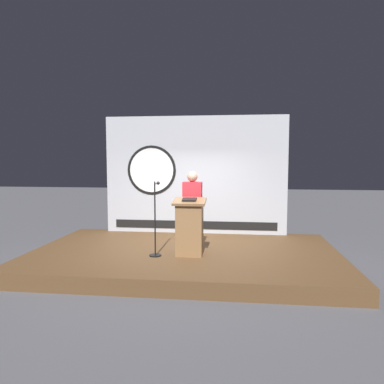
% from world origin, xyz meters
% --- Properties ---
extents(ground_plane, '(40.00, 40.00, 0.00)m').
position_xyz_m(ground_plane, '(0.00, 0.00, 0.00)').
color(ground_plane, '#4C4C51').
extents(stage_platform, '(6.40, 4.00, 0.30)m').
position_xyz_m(stage_platform, '(0.00, 0.00, 0.15)').
color(stage_platform, brown).
rests_on(stage_platform, ground).
extents(banner_display, '(4.69, 0.12, 3.02)m').
position_xyz_m(banner_display, '(-0.04, 1.85, 1.80)').
color(banner_display, '#B2B7C1').
rests_on(banner_display, stage_platform).
extents(podium, '(0.64, 0.50, 1.16)m').
position_xyz_m(podium, '(0.15, -0.40, 0.87)').
color(podium, olive).
rests_on(podium, stage_platform).
extents(speaker_person, '(0.40, 0.26, 1.66)m').
position_xyz_m(speaker_person, '(0.15, 0.08, 1.15)').
color(speaker_person, black).
rests_on(speaker_person, stage_platform).
extents(microphone_stand, '(0.24, 0.48, 1.48)m').
position_xyz_m(microphone_stand, '(-0.52, -0.51, 0.82)').
color(microphone_stand, black).
rests_on(microphone_stand, stage_platform).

